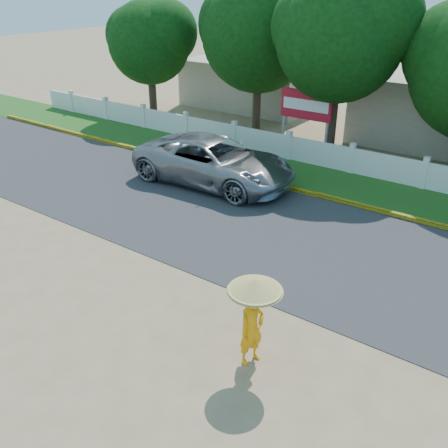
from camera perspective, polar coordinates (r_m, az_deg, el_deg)
name	(u,v)px	position (r m, az deg, el deg)	size (l,w,h in m)	color
ground	(180,296)	(13.29, -5.09, -8.17)	(120.00, 120.00, 0.00)	#9E8460
road	(268,231)	(16.44, 5.09, -0.85)	(60.00, 7.00, 0.02)	#38383A
grass_verge	(336,183)	(20.75, 12.63, 4.62)	(60.00, 3.50, 0.03)	#2D601E
curb	(317,195)	(19.27, 10.57, 3.30)	(40.00, 0.18, 0.16)	yellow
fence	(351,161)	(21.83, 14.34, 7.04)	(40.00, 0.10, 1.10)	silver
building_far	(252,84)	(32.77, 3.27, 15.74)	(8.00, 5.00, 2.80)	#B7AD99
vehicle	(214,161)	(19.98, -1.14, 7.19)	(3.04, 6.60, 1.83)	gray
monk_with_parasol	(253,309)	(10.46, 3.36, -9.66)	(1.17, 1.17, 2.12)	#FFA20D
billboard	(306,108)	(23.45, 9.34, 12.91)	(2.50, 0.13, 2.95)	gray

